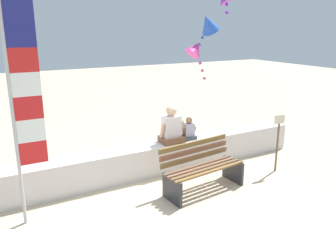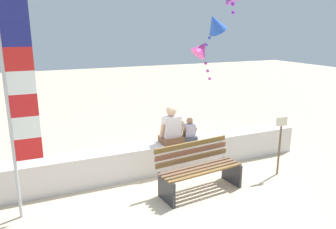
# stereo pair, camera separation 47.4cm
# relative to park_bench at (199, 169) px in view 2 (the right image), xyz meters

# --- Properties ---
(ground_plane) EXTENTS (40.00, 40.00, 0.00)m
(ground_plane) POSITION_rel_park_bench_xyz_m (-0.42, 0.17, -0.41)
(ground_plane) COLOR #CAB595
(seawall_ledge) EXTENTS (6.87, 0.47, 0.62)m
(seawall_ledge) POSITION_rel_park_bench_xyz_m (-0.42, 1.06, -0.11)
(seawall_ledge) COLOR silver
(seawall_ledge) RESTS_ON ground
(park_bench) EXTENTS (1.63, 0.77, 0.88)m
(park_bench) POSITION_rel_park_bench_xyz_m (0.00, 0.00, 0.00)
(park_bench) COLOR brown
(park_bench) RESTS_ON ground
(person_adult) EXTENTS (0.52, 0.38, 0.79)m
(person_adult) POSITION_rel_park_bench_xyz_m (-0.07, 1.04, 0.51)
(person_adult) COLOR brown
(person_adult) RESTS_ON seawall_ledge
(person_child) EXTENTS (0.32, 0.23, 0.49)m
(person_child) POSITION_rel_park_bench_xyz_m (0.35, 1.04, 0.39)
(person_child) COLOR #3A424A
(person_child) RESTS_ON seawall_ledge
(flag_banner) EXTENTS (0.44, 0.05, 3.35)m
(flag_banner) POSITION_rel_park_bench_xyz_m (-2.88, 0.35, 1.56)
(flag_banner) COLOR #B7B7BC
(flag_banner) RESTS_ON ground
(kite_blue) EXTENTS (0.73, 0.64, 0.90)m
(kite_blue) POSITION_rel_park_bench_xyz_m (1.87, 2.63, 2.62)
(kite_blue) COLOR blue
(kite_magenta) EXTENTS (0.58, 0.66, 1.04)m
(kite_magenta) POSITION_rel_park_bench_xyz_m (1.45, 2.53, 2.00)
(kite_magenta) COLOR #DB3D9E
(sign_post) EXTENTS (0.24, 0.05, 1.22)m
(sign_post) POSITION_rel_park_bench_xyz_m (1.83, -0.05, 0.31)
(sign_post) COLOR brown
(sign_post) RESTS_ON ground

